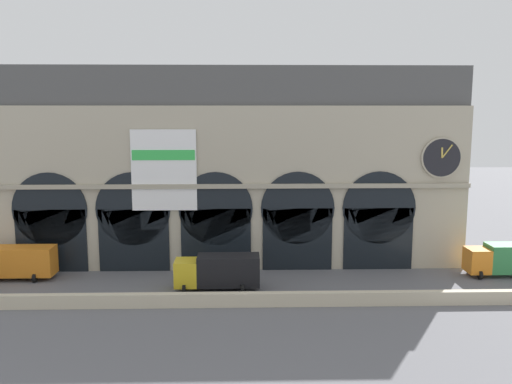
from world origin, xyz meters
TOP-DOWN VIEW (x-y plane):
  - ground_plane at (0.00, 0.00)m, footprint 200.00×200.00m
  - quay_parapet_wall at (0.00, -5.07)m, footprint 90.00×0.70m
  - station_building at (0.01, 7.67)m, footprint 50.11×5.75m
  - box_truck_west at (-18.83, 2.62)m, footprint 7.50×2.91m
  - box_truck_center at (0.47, -0.85)m, footprint 7.50×2.91m
  - box_truck_eastmost at (28.02, 2.40)m, footprint 7.50×2.91m

SIDE VIEW (x-z plane):
  - ground_plane at x=0.00m, z-range 0.00..0.00m
  - quay_parapet_wall at x=0.00m, z-range 0.00..1.14m
  - box_truck_west at x=-18.83m, z-range 0.14..3.26m
  - box_truck_center at x=0.47m, z-range 0.14..3.26m
  - box_truck_eastmost at x=28.02m, z-range 0.14..3.26m
  - station_building at x=0.01m, z-range -0.27..19.86m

